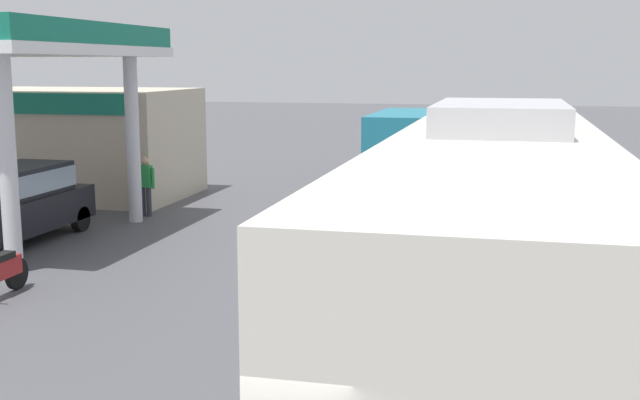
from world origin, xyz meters
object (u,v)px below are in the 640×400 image
at_px(car_at_pump, 19,200).
at_px(pedestrian_near_pump, 145,183).
at_px(minibus_opposing_lane, 403,139).
at_px(coach_bus_main, 494,273).

bearing_deg(car_at_pump, pedestrian_near_pump, 68.21).
bearing_deg(pedestrian_near_pump, minibus_opposing_lane, 56.38).
relative_size(car_at_pump, minibus_opposing_lane, 0.69).
bearing_deg(car_at_pump, coach_bus_main, -31.85).
height_order(coach_bus_main, car_at_pump, coach_bus_main).
distance_m(coach_bus_main, car_at_pump, 13.09).
bearing_deg(minibus_opposing_lane, coach_bus_main, -79.26).
bearing_deg(coach_bus_main, pedestrian_near_pump, 132.37).
distance_m(car_at_pump, pedestrian_near_pump, 3.95).
xyz_separation_m(car_at_pump, minibus_opposing_lane, (7.41, 12.60, 0.46)).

